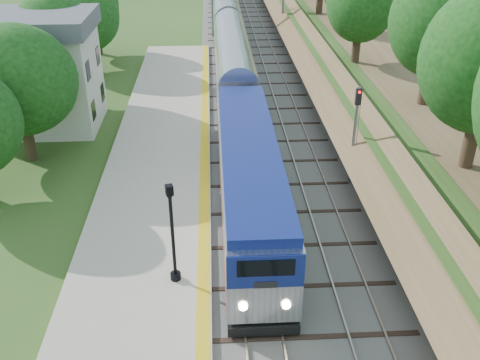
{
  "coord_description": "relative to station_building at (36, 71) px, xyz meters",
  "views": [
    {
      "loc": [
        -1.74,
        -6.96,
        15.52
      ],
      "look_at": [
        -0.5,
        15.89,
        2.8
      ],
      "focal_mm": 40.0,
      "sensor_mm": 36.0,
      "label": 1
    }
  ],
  "objects": [
    {
      "name": "trackbed",
      "position": [
        16.0,
        30.0,
        -4.02
      ],
      "size": [
        9.5,
        170.0,
        0.28
      ],
      "color": "#4C4944",
      "rests_on": "ground"
    },
    {
      "name": "platform",
      "position": [
        8.8,
        -14.0,
        -3.9
      ],
      "size": [
        6.4,
        68.0,
        0.38
      ],
      "primitive_type": "cube",
      "color": "#AAA189",
      "rests_on": "ground"
    },
    {
      "name": "yellow_stripe",
      "position": [
        11.65,
        -14.0,
        -3.7
      ],
      "size": [
        0.55,
        68.0,
        0.01
      ],
      "primitive_type": "cube",
      "color": "gold",
      "rests_on": "platform"
    },
    {
      "name": "embankment",
      "position": [
        24.35,
        30.0,
        -2.14
      ],
      "size": [
        10.64,
        170.0,
        11.7
      ],
      "color": "brown",
      "rests_on": "ground"
    },
    {
      "name": "station_building",
      "position": [
        0.0,
        0.0,
        0.0
      ],
      "size": [
        8.6,
        6.6,
        8.0
      ],
      "color": "white",
      "rests_on": "ground"
    },
    {
      "name": "trees_behind_platform",
      "position": [
        2.83,
        -9.33,
        0.44
      ],
      "size": [
        7.82,
        53.32,
        7.21
      ],
      "color": "#332316",
      "rests_on": "ground"
    },
    {
      "name": "train",
      "position": [
        14.0,
        24.88,
        -1.91
      ],
      "size": [
        2.87,
        95.57,
        4.22
      ],
      "color": "black",
      "rests_on": "trackbed"
    },
    {
      "name": "lamppost_far",
      "position": [
        10.45,
        -18.51,
        -1.61
      ],
      "size": [
        0.47,
        0.47,
        4.71
      ],
      "color": "black",
      "rests_on": "platform"
    },
    {
      "name": "signal_farside",
      "position": [
        20.2,
        -9.75,
        -0.41
      ],
      "size": [
        0.32,
        0.25,
        5.82
      ],
      "color": "slate",
      "rests_on": "ground"
    }
  ]
}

